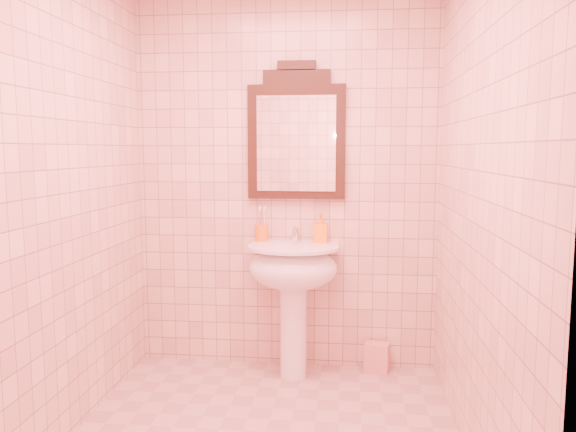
# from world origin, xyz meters

# --- Properties ---
(back_wall) EXTENTS (2.00, 0.02, 2.50)m
(back_wall) POSITION_xyz_m (0.00, 1.10, 1.25)
(back_wall) COLOR beige
(back_wall) RESTS_ON floor
(pedestal_sink) EXTENTS (0.58, 0.58, 0.86)m
(pedestal_sink) POSITION_xyz_m (0.07, 0.87, 0.66)
(pedestal_sink) COLOR white
(pedestal_sink) RESTS_ON floor
(faucet) EXTENTS (0.04, 0.16, 0.11)m
(faucet) POSITION_xyz_m (0.07, 1.01, 0.92)
(faucet) COLOR white
(faucet) RESTS_ON pedestal_sink
(mirror) EXTENTS (0.64, 0.06, 0.89)m
(mirror) POSITION_xyz_m (0.07, 1.07, 1.56)
(mirror) COLOR black
(mirror) RESTS_ON back_wall
(toothbrush_cup) EXTENTS (0.09, 0.09, 0.21)m
(toothbrush_cup) POSITION_xyz_m (-0.15, 1.03, 0.92)
(toothbrush_cup) COLOR orange
(toothbrush_cup) RESTS_ON pedestal_sink
(soap_dispenser) EXTENTS (0.09, 0.09, 0.19)m
(soap_dispenser) POSITION_xyz_m (0.24, 1.02, 0.96)
(soap_dispenser) COLOR orange
(soap_dispenser) RESTS_ON pedestal_sink
(towel) EXTENTS (0.18, 0.14, 0.19)m
(towel) POSITION_xyz_m (0.62, 1.02, 0.10)
(towel) COLOR tan
(towel) RESTS_ON floor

